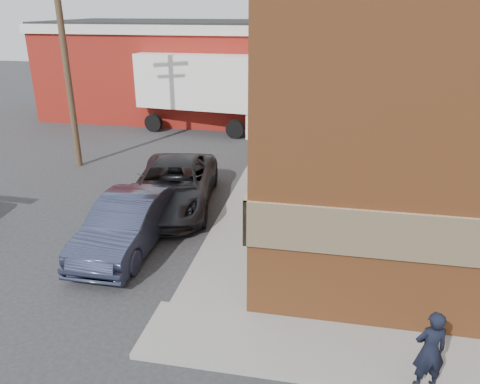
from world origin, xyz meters
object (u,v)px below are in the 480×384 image
at_px(sedan, 127,224).
at_px(suv_a, 173,185).
at_px(man, 430,351).
at_px(box_truck, 214,88).
at_px(warehouse, 186,68).
at_px(utility_pole, 65,52).

relative_size(sedan, suv_a, 0.81).
distance_m(man, suv_a, 10.02).
bearing_deg(sedan, box_truck, 93.64).
relative_size(warehouse, suv_a, 2.87).
height_order(sedan, box_truck, box_truck).
height_order(man, suv_a, man).
xyz_separation_m(warehouse, sedan, (3.64, -17.52, -2.05)).
bearing_deg(suv_a, warehouse, 96.63).
bearing_deg(suv_a, box_truck, 87.68).
distance_m(warehouse, man, 24.27).
distance_m(utility_pole, suv_a, 7.56).
relative_size(warehouse, box_truck, 1.91).
xyz_separation_m(utility_pole, suv_a, (5.44, -3.44, -3.96)).
relative_size(warehouse, sedan, 3.53).
bearing_deg(box_truck, man, -58.58).
height_order(warehouse, man, warehouse).
xyz_separation_m(sedan, box_truck, (-0.85, 13.43, 1.60)).
bearing_deg(box_truck, suv_a, -77.41).
bearing_deg(man, warehouse, -77.26).
height_order(utility_pole, box_truck, utility_pole).
bearing_deg(box_truck, warehouse, 130.61).
height_order(suv_a, box_truck, box_truck).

